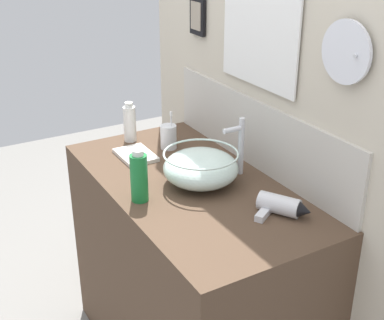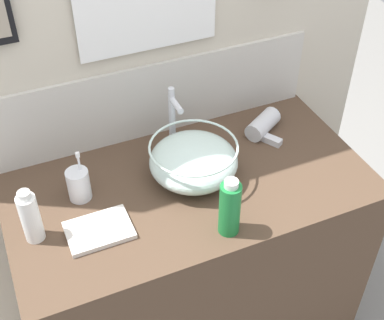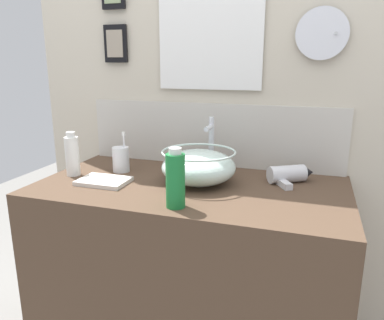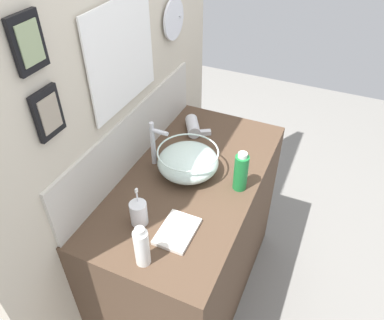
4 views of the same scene
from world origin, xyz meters
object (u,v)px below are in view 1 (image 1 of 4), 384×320
object	(u,v)px
glass_bowl_sink	(201,168)
toothbrush_cup	(169,137)
faucet	(239,143)
hand_towel	(136,155)
hair_drier	(282,206)
soap_dispenser	(130,123)
spray_bottle	(139,177)

from	to	relation	value
glass_bowl_sink	toothbrush_cup	bearing A→B (deg)	171.75
faucet	hand_towel	bearing A→B (deg)	-140.84
hair_drier	soap_dispenser	distance (m)	0.89
hair_drier	spray_bottle	size ratio (longest dim) A/B	0.97
spray_bottle	soap_dispenser	size ratio (longest dim) A/B	1.08
toothbrush_cup	hand_towel	world-z (taller)	toothbrush_cup
spray_bottle	toothbrush_cup	bearing A→B (deg)	139.81
glass_bowl_sink	soap_dispenser	bearing A→B (deg)	-173.69
glass_bowl_sink	soap_dispenser	distance (m)	0.54
hair_drier	faucet	bearing A→B (deg)	171.48
glass_bowl_sink	spray_bottle	xyz separation A→B (m)	(0.00, -0.26, 0.03)
spray_bottle	hand_towel	size ratio (longest dim) A/B	1.03
toothbrush_cup	spray_bottle	size ratio (longest dim) A/B	0.87
glass_bowl_sink	soap_dispenser	size ratio (longest dim) A/B	1.57
soap_dispenser	hand_towel	distance (m)	0.20
faucet	spray_bottle	distance (m)	0.44
faucet	hand_towel	distance (m)	0.47
hair_drier	spray_bottle	distance (m)	0.51
glass_bowl_sink	hair_drier	bearing A→B (deg)	20.12
soap_dispenser	hand_towel	world-z (taller)	soap_dispenser
hair_drier	toothbrush_cup	size ratio (longest dim) A/B	1.11
soap_dispenser	toothbrush_cup	bearing A→B (deg)	34.32
hair_drier	soap_dispenser	size ratio (longest dim) A/B	1.05
glass_bowl_sink	hair_drier	world-z (taller)	glass_bowl_sink
glass_bowl_sink	hand_towel	world-z (taller)	glass_bowl_sink
spray_bottle	soap_dispenser	distance (m)	0.57
glass_bowl_sink	hair_drier	xyz separation A→B (m)	(0.34, 0.12, -0.04)
toothbrush_cup	soap_dispenser	distance (m)	0.20
soap_dispenser	spray_bottle	bearing A→B (deg)	-20.50
glass_bowl_sink	faucet	world-z (taller)	faucet
glass_bowl_sink	hand_towel	size ratio (longest dim) A/B	1.50
spray_bottle	soap_dispenser	bearing A→B (deg)	159.50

